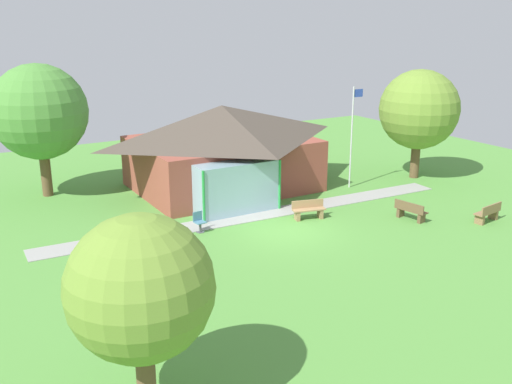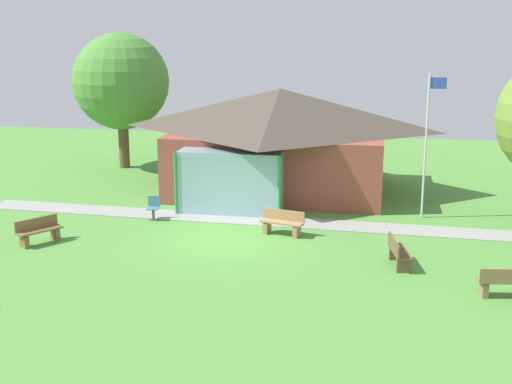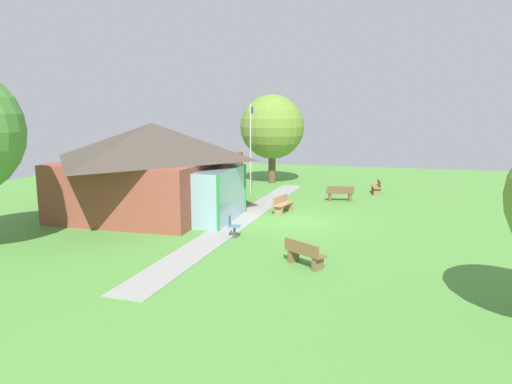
{
  "view_description": "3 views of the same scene",
  "coord_description": "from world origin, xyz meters",
  "px_view_note": "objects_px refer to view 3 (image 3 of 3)",
  "views": [
    {
      "loc": [
        -12.83,
        -19.29,
        8.74
      ],
      "look_at": [
        -0.73,
        1.33,
        1.5
      ],
      "focal_mm": 40.83,
      "sensor_mm": 36.0,
      "label": 1
    },
    {
      "loc": [
        4.84,
        -21.33,
        7.09
      ],
      "look_at": [
        0.43,
        2.86,
        0.95
      ],
      "focal_mm": 47.98,
      "sensor_mm": 36.0,
      "label": 2
    },
    {
      "loc": [
        -20.72,
        -3.91,
        5.05
      ],
      "look_at": [
        -0.61,
        1.56,
        1.4
      ],
      "focal_mm": 33.34,
      "sensor_mm": 36.0,
      "label": 3
    }
  ],
  "objects_px": {
    "pavilion": "(156,165)",
    "bench_mid_right": "(340,194)",
    "flagpole": "(251,145)",
    "bench_lawn_far_right": "(377,187)",
    "patio_chair_west": "(233,227)",
    "tree_east_hedge": "(272,127)",
    "bench_mid_left": "(304,254)",
    "bench_rear_near_path": "(283,205)"
  },
  "relations": [
    {
      "from": "bench_mid_right",
      "to": "bench_mid_left",
      "type": "height_order",
      "value": "same"
    },
    {
      "from": "pavilion",
      "to": "bench_mid_left",
      "type": "bearing_deg",
      "value": -127.72
    },
    {
      "from": "flagpole",
      "to": "patio_chair_west",
      "type": "relative_size",
      "value": 6.19
    },
    {
      "from": "bench_mid_right",
      "to": "tree_east_hedge",
      "type": "bearing_deg",
      "value": 123.08
    },
    {
      "from": "pavilion",
      "to": "bench_lawn_far_right",
      "type": "xyz_separation_m",
      "value": [
        7.67,
        -10.61,
        -1.87
      ]
    },
    {
      "from": "bench_lawn_far_right",
      "to": "patio_chair_west",
      "type": "height_order",
      "value": "patio_chair_west"
    },
    {
      "from": "pavilion",
      "to": "bench_mid_right",
      "type": "bearing_deg",
      "value": -60.44
    },
    {
      "from": "bench_mid_right",
      "to": "flagpole",
      "type": "bearing_deg",
      "value": 158.9
    },
    {
      "from": "flagpole",
      "to": "patio_chair_west",
      "type": "bearing_deg",
      "value": -168.25
    },
    {
      "from": "bench_mid_right",
      "to": "bench_mid_left",
      "type": "xyz_separation_m",
      "value": [
        -11.56,
        0.07,
        0.0
      ]
    },
    {
      "from": "bench_mid_left",
      "to": "flagpole",
      "type": "bearing_deg",
      "value": 148.23
    },
    {
      "from": "flagpole",
      "to": "bench_mid_left",
      "type": "height_order",
      "value": "flagpole"
    },
    {
      "from": "pavilion",
      "to": "bench_lawn_far_right",
      "type": "height_order",
      "value": "pavilion"
    },
    {
      "from": "bench_rear_near_path",
      "to": "tree_east_hedge",
      "type": "height_order",
      "value": "tree_east_hedge"
    },
    {
      "from": "flagpole",
      "to": "bench_mid_left",
      "type": "bearing_deg",
      "value": -156.84
    },
    {
      "from": "bench_mid_left",
      "to": "tree_east_hedge",
      "type": "xyz_separation_m",
      "value": [
        16.97,
        5.1,
        3.43
      ]
    },
    {
      "from": "flagpole",
      "to": "bench_mid_right",
      "type": "height_order",
      "value": "flagpole"
    },
    {
      "from": "tree_east_hedge",
      "to": "flagpole",
      "type": "bearing_deg",
      "value": 176.41
    },
    {
      "from": "pavilion",
      "to": "bench_rear_near_path",
      "type": "xyz_separation_m",
      "value": [
        1.08,
        -6.24,
        -1.87
      ]
    },
    {
      "from": "flagpole",
      "to": "bench_lawn_far_right",
      "type": "height_order",
      "value": "flagpole"
    },
    {
      "from": "bench_lawn_far_right",
      "to": "tree_east_hedge",
      "type": "bearing_deg",
      "value": 61.47
    },
    {
      "from": "pavilion",
      "to": "flagpole",
      "type": "bearing_deg",
      "value": -28.53
    },
    {
      "from": "pavilion",
      "to": "flagpole",
      "type": "height_order",
      "value": "flagpole"
    },
    {
      "from": "bench_mid_left",
      "to": "patio_chair_west",
      "type": "bearing_deg",
      "value": 175.09
    },
    {
      "from": "pavilion",
      "to": "bench_lawn_far_right",
      "type": "bearing_deg",
      "value": -54.12
    },
    {
      "from": "flagpole",
      "to": "tree_east_hedge",
      "type": "distance_m",
      "value": 4.5
    },
    {
      "from": "flagpole",
      "to": "bench_mid_left",
      "type": "distance_m",
      "value": 13.91
    },
    {
      "from": "bench_mid_right",
      "to": "patio_chair_west",
      "type": "relative_size",
      "value": 1.81
    },
    {
      "from": "bench_mid_left",
      "to": "pavilion",
      "type": "bearing_deg",
      "value": 177.36
    },
    {
      "from": "pavilion",
      "to": "tree_east_hedge",
      "type": "xyz_separation_m",
      "value": [
        10.33,
        -3.5,
        1.55
      ]
    },
    {
      "from": "bench_mid_left",
      "to": "patio_chair_west",
      "type": "distance_m",
      "value": 4.36
    },
    {
      "from": "pavilion",
      "to": "patio_chair_west",
      "type": "relative_size",
      "value": 11.29
    },
    {
      "from": "flagpole",
      "to": "tree_east_hedge",
      "type": "relative_size",
      "value": 0.88
    },
    {
      "from": "bench_lawn_far_right",
      "to": "bench_mid_right",
      "type": "distance_m",
      "value": 3.37
    },
    {
      "from": "patio_chair_west",
      "to": "tree_east_hedge",
      "type": "distance_m",
      "value": 14.68
    },
    {
      "from": "pavilion",
      "to": "flagpole",
      "type": "xyz_separation_m",
      "value": [
        5.92,
        -3.22,
        0.67
      ]
    },
    {
      "from": "bench_mid_right",
      "to": "pavilion",
      "type": "bearing_deg",
      "value": -161.09
    },
    {
      "from": "flagpole",
      "to": "bench_lawn_far_right",
      "type": "distance_m",
      "value": 8.01
    },
    {
      "from": "bench_mid_right",
      "to": "bench_rear_near_path",
      "type": "distance_m",
      "value": 4.54
    },
    {
      "from": "pavilion",
      "to": "patio_chair_west",
      "type": "height_order",
      "value": "pavilion"
    },
    {
      "from": "bench_mid_left",
      "to": "bench_rear_near_path",
      "type": "xyz_separation_m",
      "value": [
        7.73,
        2.36,
        0.0
      ]
    },
    {
      "from": "flagpole",
      "to": "tree_east_hedge",
      "type": "xyz_separation_m",
      "value": [
        4.4,
        -0.28,
        0.88
      ]
    }
  ]
}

